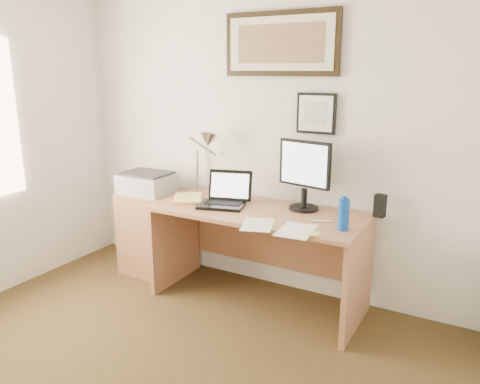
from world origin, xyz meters
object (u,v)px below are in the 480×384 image
Objects in this scene: water_bottle at (344,215)px; printer at (147,182)px; desk at (263,236)px; book at (174,199)px; laptop at (225,198)px; lcd_monitor at (304,172)px; side_cabinet at (153,233)px.

printer is (-1.80, 0.18, -0.03)m from water_bottle.
book is at bearing -166.42° from desk.
book is 0.77× the size of laptop.
water_bottle is 0.39× the size of lcd_monitor.
book is 0.78m from desk.
desk is at bearing 1.89° from side_cabinet.
laptop is at bearing -4.62° from side_cabinet.
desk is 4.07× the size of laptop.
lcd_monitor is at bearing 4.81° from printer.
side_cabinet is 1.66× the size of printer.
laptop is 0.83m from printer.
book is at bearing -19.86° from printer.
water_bottle is 0.79m from desk.
laptop is (0.79, -0.06, 0.44)m from side_cabinet.
water_bottle is 0.13× the size of desk.
side_cabinet is at bearing -178.11° from desk.
book is 0.44m from laptop.
book is at bearing 178.63° from water_bottle.
laptop is at bearing -160.57° from desk.
desk is (-0.69, 0.21, -0.34)m from water_bottle.
water_bottle is at bearing -1.37° from book.
water_bottle is 0.47× the size of printer.
printer is at bearing 174.41° from water_bottle.
lcd_monitor is (0.57, 0.19, 0.23)m from laptop.
laptop is 0.89× the size of printer.
side_cabinet is 1.08m from desk.
water_bottle is at bearing -16.71° from desk.
laptop reaches higher than book.
water_bottle reaches higher than desk.
lcd_monitor is 1.42m from printer.
printer is (-1.11, -0.03, 0.30)m from desk.
side_cabinet is 0.55m from book.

